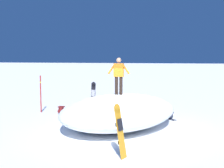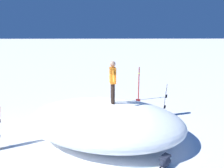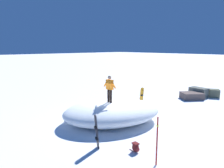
% 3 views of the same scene
% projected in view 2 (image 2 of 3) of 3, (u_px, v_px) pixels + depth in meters
% --- Properties ---
extents(ground, '(240.00, 240.00, 0.00)m').
position_uv_depth(ground, '(98.00, 140.00, 8.54)').
color(ground, white).
extents(snow_mound, '(6.20, 7.20, 1.34)m').
position_uv_depth(snow_mound, '(105.00, 120.00, 8.66)').
color(snow_mound, white).
rests_on(snow_mound, ground).
extents(snowboarder_standing, '(1.00, 0.25, 1.62)m').
position_uv_depth(snowboarder_standing, '(113.00, 80.00, 8.41)').
color(snowboarder_standing, black).
rests_on(snowboarder_standing, snow_mound).
extents(snowboard_secondary_upright, '(0.30, 0.23, 1.63)m').
position_uv_depth(snowboard_secondary_upright, '(165.00, 100.00, 10.71)').
color(snowboard_secondary_upright, black).
rests_on(snowboard_secondary_upright, ground).
extents(backpack_near, '(0.58, 0.57, 0.37)m').
position_uv_depth(backpack_near, '(165.00, 161.00, 6.81)').
color(backpack_near, '#1E2333').
rests_on(backpack_near, ground).
extents(backpack_far, '(0.53, 0.33, 0.42)m').
position_uv_depth(backpack_far, '(138.00, 103.00, 12.21)').
color(backpack_far, maroon).
rests_on(backpack_far, ground).
extents(trail_marker_pole, '(0.10, 0.10, 2.00)m').
position_uv_depth(trail_marker_pole, '(139.00, 83.00, 13.25)').
color(trail_marker_pole, '#A51E19').
rests_on(trail_marker_pole, ground).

